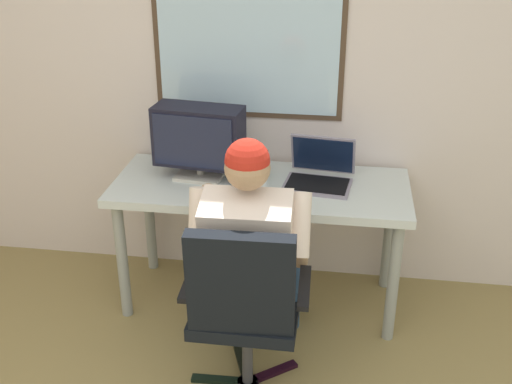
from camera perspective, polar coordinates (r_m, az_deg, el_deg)
wall_rear at (r=3.48m, az=0.29°, el=13.74°), size 5.55×0.08×2.83m
desk at (r=3.37m, az=0.42°, el=-0.60°), size 1.56×0.63×0.73m
office_chair at (r=2.74m, az=-1.06°, el=-9.90°), size 0.56×0.53×0.93m
person_seated at (r=2.89m, az=-0.41°, el=-5.28°), size 0.54×0.80×1.23m
crt_monitor at (r=3.34m, az=-5.18°, el=4.94°), size 0.48×0.25×0.39m
laptop at (r=3.35m, az=5.78°, el=1.91°), size 0.38×0.35×0.24m
wine_glass at (r=3.16m, az=0.35°, el=1.02°), size 0.08×0.08×0.12m
desk_speaker at (r=3.39m, az=0.52°, el=2.53°), size 0.06×0.08×0.14m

